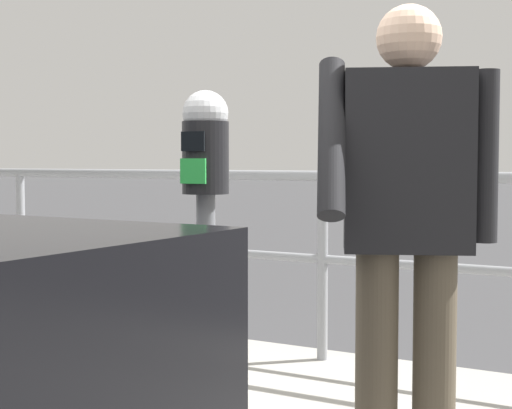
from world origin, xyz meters
The scene contains 3 objects.
parking_meter centered at (0.28, 0.33, 1.15)m, with size 0.17×0.18×1.40m.
pedestrian_at_meter centered at (0.97, 0.54, 1.09)m, with size 0.59×0.61×1.68m.
background_railing centered at (0.00, 1.98, 0.92)m, with size 24.06×0.06×1.09m.
Camera 1 is at (1.83, -2.04, 1.28)m, focal length 54.12 mm.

